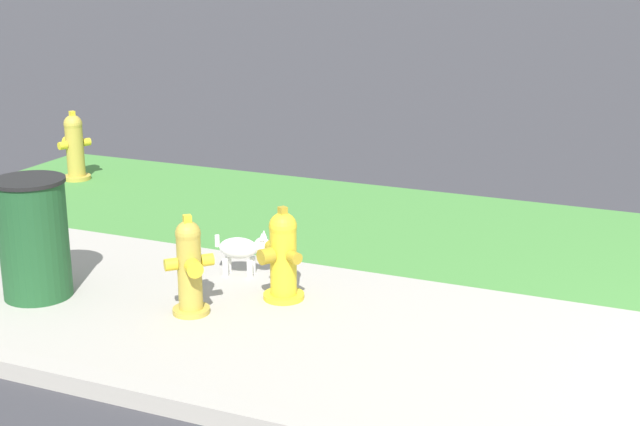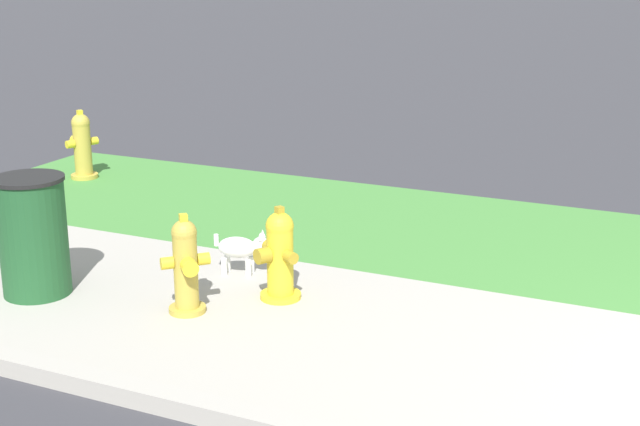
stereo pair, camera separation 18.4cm
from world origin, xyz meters
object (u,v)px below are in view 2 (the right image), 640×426
at_px(fire_hydrant_at_driveway, 82,145).
at_px(trash_bin, 33,236).
at_px(fire_hydrant_by_grass_verge, 279,256).
at_px(fire_hydrant_near_corner, 186,266).
at_px(small_white_dog, 242,249).

relative_size(fire_hydrant_at_driveway, trash_bin, 0.85).
bearing_deg(fire_hydrant_at_driveway, trash_bin, -121.32).
height_order(fire_hydrant_by_grass_verge, trash_bin, trash_bin).
xyz_separation_m(fire_hydrant_near_corner, trash_bin, (-1.26, -0.16, 0.11)).
bearing_deg(fire_hydrant_near_corner, fire_hydrant_at_driveway, -86.37).
relative_size(fire_hydrant_by_grass_verge, fire_hydrant_near_corner, 0.97).
relative_size(fire_hydrant_near_corner, fire_hydrant_at_driveway, 0.95).
relative_size(fire_hydrant_near_corner, small_white_dog, 1.64).
distance_m(fire_hydrant_at_driveway, trash_bin, 3.68).
bearing_deg(fire_hydrant_near_corner, small_white_dog, -133.53).
distance_m(small_white_dog, trash_bin, 1.63).
xyz_separation_m(fire_hydrant_by_grass_verge, small_white_dog, (-0.52, 0.34, -0.12)).
bearing_deg(small_white_dog, fire_hydrant_at_driveway, 134.46).
xyz_separation_m(fire_hydrant_at_driveway, small_white_dog, (3.27, -2.05, -0.16)).
xyz_separation_m(fire_hydrant_by_grass_verge, fire_hydrant_near_corner, (-0.50, -0.52, 0.01)).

